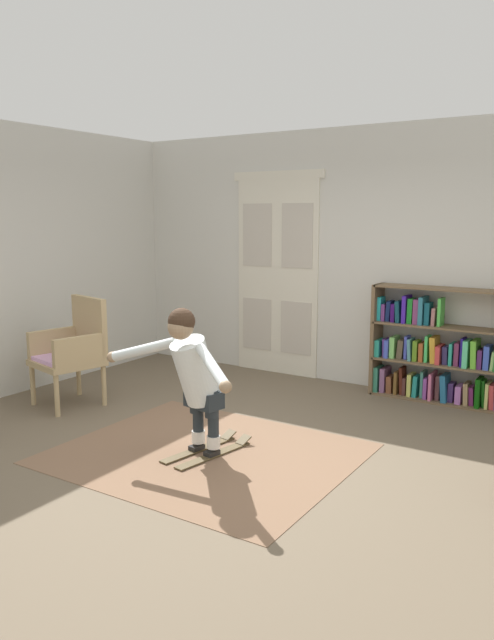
# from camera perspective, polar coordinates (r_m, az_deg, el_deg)

# --- Properties ---
(ground_plane) EXTENTS (7.20, 7.20, 0.00)m
(ground_plane) POSITION_cam_1_polar(r_m,az_deg,el_deg) (5.16, -1.70, -12.30)
(ground_plane) COLOR brown
(back_wall) EXTENTS (6.00, 0.10, 2.90)m
(back_wall) POSITION_cam_1_polar(r_m,az_deg,el_deg) (7.11, 10.15, 5.64)
(back_wall) COLOR beige
(back_wall) RESTS_ON ground
(side_wall_left) EXTENTS (0.10, 6.00, 2.90)m
(side_wall_left) POSITION_cam_1_polar(r_m,az_deg,el_deg) (7.19, -20.15, 5.24)
(side_wall_left) COLOR beige
(side_wall_left) RESTS_ON ground
(double_door) EXTENTS (1.22, 0.05, 2.45)m
(double_door) POSITION_cam_1_polar(r_m,az_deg,el_deg) (7.51, 2.82, 4.30)
(double_door) COLOR beige
(double_door) RESTS_ON ground
(rug) EXTENTS (2.33, 1.96, 0.01)m
(rug) POSITION_cam_1_polar(r_m,az_deg,el_deg) (5.18, -3.81, -12.20)
(rug) COLOR brown
(rug) RESTS_ON ground
(bookshelf) EXTENTS (1.48, 0.30, 1.20)m
(bookshelf) POSITION_cam_1_polar(r_m,az_deg,el_deg) (6.72, 17.38, -2.98)
(bookshelf) COLOR brown
(bookshelf) RESTS_ON ground
(wicker_chair) EXTENTS (0.72, 0.72, 1.10)m
(wicker_chair) POSITION_cam_1_polar(r_m,az_deg,el_deg) (6.56, -15.78, -2.57)
(wicker_chair) COLOR tan
(wicker_chair) RESTS_ON ground
(skis_pair) EXTENTS (0.41, 0.83, 0.07)m
(skis_pair) POSITION_cam_1_polar(r_m,az_deg,el_deg) (5.19, -3.57, -11.92)
(skis_pair) COLOR brown
(skis_pair) RESTS_ON rug
(person_skier) EXTENTS (1.39, 0.73, 1.16)m
(person_skier) POSITION_cam_1_polar(r_m,az_deg,el_deg) (4.87, -5.04, -4.61)
(person_skier) COLOR white
(person_skier) RESTS_ON skis_pair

